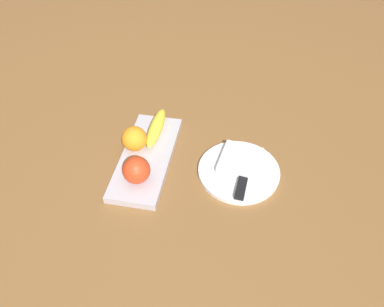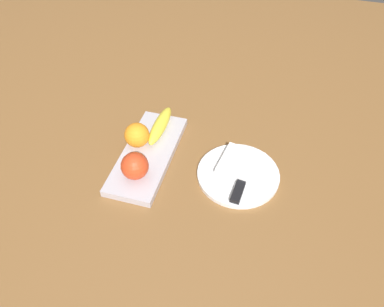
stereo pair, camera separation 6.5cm
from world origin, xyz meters
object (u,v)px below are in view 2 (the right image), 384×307
object	(u,v)px
banana	(160,125)
dinner_plate	(238,174)
apple	(135,166)
knife	(241,185)
orange_near_apple	(137,135)
fruit_tray	(148,154)
folded_napkin	(241,163)

from	to	relation	value
banana	dinner_plate	world-z (taller)	banana
apple	knife	bearing A→B (deg)	-80.27
dinner_plate	orange_near_apple	bearing A→B (deg)	85.74
banana	knife	bearing A→B (deg)	63.51
fruit_tray	apple	xyz separation A→B (m)	(-0.09, -0.00, 0.05)
fruit_tray	folded_napkin	size ratio (longest dim) A/B	2.86
banana	orange_near_apple	bearing A→B (deg)	-29.39
fruit_tray	orange_near_apple	size ratio (longest dim) A/B	4.68
orange_near_apple	knife	distance (m)	0.32
banana	knife	world-z (taller)	banana
banana	folded_napkin	world-z (taller)	banana
banana	fruit_tray	bearing A→B (deg)	-2.68
dinner_plate	folded_napkin	distance (m)	0.03
apple	banana	distance (m)	0.18
fruit_tray	banana	distance (m)	0.10
apple	orange_near_apple	distance (m)	0.12
fruit_tray	folded_napkin	world-z (taller)	folded_napkin
fruit_tray	knife	distance (m)	0.27
apple	dinner_plate	bearing A→B (deg)	-70.99
banana	knife	size ratio (longest dim) A/B	0.91
apple	knife	xyz separation A→B (m)	(0.05, -0.27, -0.04)
apple	knife	world-z (taller)	apple
dinner_plate	folded_napkin	xyz separation A→B (m)	(0.03, 0.00, 0.01)
orange_near_apple	dinner_plate	bearing A→B (deg)	-94.26
apple	folded_napkin	bearing A→B (deg)	-65.68
apple	banana	world-z (taller)	apple
fruit_tray	folded_napkin	xyz separation A→B (m)	(0.03, -0.26, 0.01)
folded_napkin	fruit_tray	bearing A→B (deg)	96.10
fruit_tray	banana	xyz separation A→B (m)	(0.09, -0.01, 0.03)
apple	orange_near_apple	xyz separation A→B (m)	(0.11, 0.04, -0.00)
apple	folded_napkin	size ratio (longest dim) A/B	0.63
apple	dinner_plate	distance (m)	0.28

